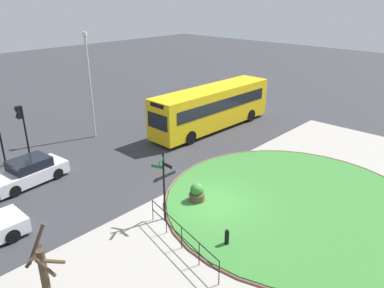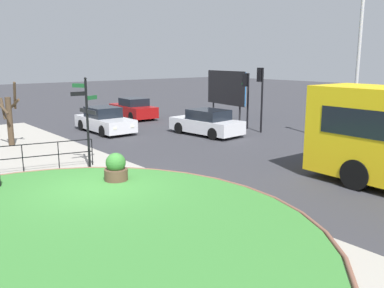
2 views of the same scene
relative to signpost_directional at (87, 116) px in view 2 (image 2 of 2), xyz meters
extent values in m
plane|color=#333338|center=(2.51, -0.85, -2.06)|extent=(120.00, 120.00, 0.00)
cube|color=#9E998E|center=(2.51, -2.56, -2.05)|extent=(32.00, 8.58, 0.02)
cylinder|color=#387A33|center=(5.50, -3.69, -2.01)|extent=(12.93, 12.93, 0.10)
torus|color=brown|center=(5.50, -3.69, -2.01)|extent=(13.24, 13.24, 0.11)
cylinder|color=black|center=(0.02, 0.01, -0.37)|extent=(0.09, 0.09, 3.38)
sphere|color=black|center=(0.02, 0.01, 1.37)|extent=(0.10, 0.10, 0.10)
cube|color=#195128|center=(-0.25, -0.15, 1.11)|extent=(0.48, 0.30, 0.15)
cube|color=black|center=(0.00, -0.30, 0.83)|extent=(0.07, 0.54, 0.15)
cube|color=#195128|center=(-0.12, 0.30, 0.65)|extent=(0.26, 0.52, 0.15)
cube|color=black|center=(-0.31, 0.01, 0.17)|extent=(0.56, 0.04, 0.15)
cube|color=black|center=(0.40, 0.01, 0.17)|extent=(0.68, 0.04, 0.15)
cube|color=black|center=(-1.03, -2.12, -0.99)|extent=(1.21, 4.95, 0.03)
cube|color=black|center=(-1.03, -2.12, -1.47)|extent=(1.21, 4.95, 0.03)
cylinder|color=black|center=(-0.44, 0.35, -1.53)|extent=(0.04, 0.04, 1.07)
cylinder|color=black|center=(-0.73, -0.89, -1.53)|extent=(0.04, 0.04, 1.07)
cylinder|color=black|center=(-1.03, -2.12, -1.53)|extent=(0.04, 0.04, 1.07)
cube|color=black|center=(5.72, 6.74, -0.15)|extent=(0.07, 1.97, 1.10)
cube|color=black|center=(5.72, 6.74, 0.97)|extent=(0.05, 1.32, 0.28)
cylinder|color=black|center=(7.71, 5.58, -1.56)|extent=(1.01, 0.33, 1.00)
cube|color=silver|center=(-7.00, 4.30, -1.54)|extent=(4.34, 1.77, 0.68)
cube|color=black|center=(-7.18, 4.30, -0.91)|extent=(1.84, 1.55, 0.58)
cube|color=#EAEACC|center=(-4.83, 4.81, -1.51)|extent=(0.02, 0.20, 0.12)
cube|color=#EAEACC|center=(-4.83, 3.76, -1.51)|extent=(0.02, 0.20, 0.12)
cylinder|color=black|center=(-5.66, 5.09, -1.74)|extent=(0.64, 0.22, 0.64)
cylinder|color=black|center=(-5.66, 3.49, -1.74)|extent=(0.64, 0.22, 0.64)
cylinder|color=black|center=(-8.35, 5.10, -1.74)|extent=(0.64, 0.22, 0.64)
cylinder|color=black|center=(-8.35, 3.50, -1.74)|extent=(0.64, 0.22, 0.64)
cube|color=silver|center=(-2.70, 8.27, -1.54)|extent=(4.32, 2.19, 0.70)
cube|color=black|center=(-2.54, 8.28, -0.92)|extent=(2.20, 1.78, 0.54)
cube|color=#EAEACC|center=(-4.73, 7.53, -1.50)|extent=(0.04, 0.20, 0.12)
cube|color=#EAEACC|center=(-4.84, 8.60, -1.50)|extent=(0.04, 0.20, 0.12)
cylinder|color=black|center=(-3.91, 7.32, -1.74)|extent=(0.66, 0.28, 0.64)
cylinder|color=black|center=(-4.07, 8.96, -1.74)|extent=(0.66, 0.28, 0.64)
cylinder|color=black|center=(-1.34, 7.57, -1.74)|extent=(0.66, 0.28, 0.64)
cylinder|color=black|center=(-1.50, 9.21, -1.74)|extent=(0.66, 0.28, 0.64)
cube|color=maroon|center=(-10.83, 8.47, -1.51)|extent=(4.32, 1.98, 0.74)
cube|color=black|center=(-10.66, 8.46, -0.88)|extent=(1.91, 1.62, 0.52)
cube|color=#EAEACC|center=(-12.98, 8.09, -1.48)|extent=(0.03, 0.20, 0.12)
cube|color=#EAEACC|center=(-12.92, 9.12, -1.48)|extent=(0.03, 0.20, 0.12)
cylinder|color=black|center=(-12.19, 7.78, -1.74)|extent=(0.65, 0.26, 0.64)
cylinder|color=black|center=(-12.09, 9.33, -1.74)|extent=(0.65, 0.26, 0.64)
cylinder|color=black|center=(-9.57, 7.61, -1.74)|extent=(0.65, 0.26, 0.64)
cylinder|color=black|center=(-9.47, 9.17, -1.74)|extent=(0.65, 0.26, 0.64)
cylinder|color=black|center=(-2.67, 11.52, -0.41)|extent=(0.11, 0.11, 3.31)
cube|color=black|center=(-2.87, 11.47, 0.85)|extent=(0.32, 0.32, 0.78)
sphere|color=black|center=(-3.02, 11.43, 1.10)|extent=(0.16, 0.16, 0.16)
sphere|color=black|center=(-3.02, 11.43, 0.85)|extent=(0.16, 0.16, 0.16)
sphere|color=green|center=(-3.02, 11.43, 0.61)|extent=(0.16, 0.16, 0.16)
cylinder|color=black|center=(-1.27, 11.17, -0.24)|extent=(0.11, 0.11, 3.65)
cube|color=black|center=(-1.48, 11.18, 1.20)|extent=(0.27, 0.27, 0.78)
sphere|color=black|center=(-1.63, 11.19, 1.44)|extent=(0.16, 0.16, 0.16)
sphere|color=#F2A519|center=(-1.63, 11.19, 1.20)|extent=(0.16, 0.16, 0.16)
sphere|color=black|center=(-1.63, 11.19, 0.96)|extent=(0.16, 0.16, 0.16)
cylinder|color=#B7B7BC|center=(3.99, 11.80, 1.59)|extent=(0.16, 0.16, 7.30)
cylinder|color=black|center=(-7.78, 13.36, -0.97)|extent=(0.12, 0.12, 2.19)
cylinder|color=black|center=(-4.78, 13.02, -0.97)|extent=(0.12, 0.12, 2.19)
cube|color=#1E66B2|center=(-6.28, 13.19, 0.13)|extent=(4.00, 0.57, 2.19)
cube|color=black|center=(-6.29, 13.12, 0.13)|extent=(4.09, 0.50, 2.29)
cylinder|color=brown|center=(2.20, -0.05, -1.82)|extent=(0.79, 0.79, 0.49)
sphere|color=#33702D|center=(2.20, -0.05, -1.36)|extent=(0.68, 0.68, 0.68)
cylinder|color=#423323|center=(-6.36, -1.03, -0.88)|extent=(0.27, 0.27, 2.36)
cylinder|color=#423323|center=(-6.45, -0.70, -0.03)|extent=(0.75, 0.33, 0.53)
cylinder|color=#423323|center=(-6.15, -1.45, -0.01)|extent=(0.97, 0.55, 0.89)
cylinder|color=#423323|center=(-6.30, -0.71, 0.36)|extent=(0.76, 0.25, 1.34)
cylinder|color=#423323|center=(-6.37, -1.27, -0.22)|extent=(0.61, 0.15, 1.00)
camera|label=1|loc=(-10.18, -11.19, 7.92)|focal=34.92mm
camera|label=2|loc=(14.28, -6.54, 2.09)|focal=38.53mm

